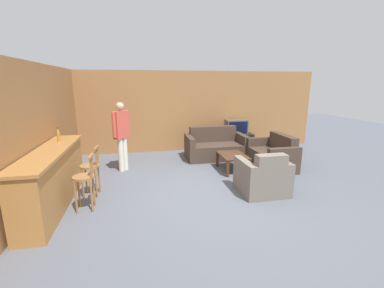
% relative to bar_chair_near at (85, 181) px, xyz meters
% --- Properties ---
extents(ground_plane, '(24.00, 24.00, 0.00)m').
position_rel_bar_chair_near_xyz_m(ground_plane, '(2.31, 0.20, -0.54)').
color(ground_plane, '#565B66').
extents(wall_back, '(9.40, 0.08, 2.60)m').
position_rel_bar_chair_near_xyz_m(wall_back, '(2.31, 3.83, 0.76)').
color(wall_back, '#9E6B3D').
rests_on(wall_back, ground_plane).
extents(wall_left, '(0.08, 8.62, 2.60)m').
position_rel_bar_chair_near_xyz_m(wall_left, '(-0.93, 1.52, 0.76)').
color(wall_left, '#9E6B3D').
rests_on(wall_left, ground_plane).
extents(bar_counter, '(0.55, 2.70, 1.06)m').
position_rel_bar_chair_near_xyz_m(bar_counter, '(-0.59, 0.29, -0.00)').
color(bar_counter, '#A87038').
rests_on(bar_counter, ground_plane).
extents(bar_chair_near, '(0.37, 0.37, 1.00)m').
position_rel_bar_chair_near_xyz_m(bar_chair_near, '(0.00, 0.00, 0.00)').
color(bar_chair_near, '#996638').
rests_on(bar_chair_near, ground_plane).
extents(bar_chair_mid, '(0.39, 0.39, 1.00)m').
position_rel_bar_chair_near_xyz_m(bar_chair_mid, '(-0.00, 0.62, 0.00)').
color(bar_chair_mid, '#996638').
rests_on(bar_chair_mid, ground_plane).
extents(couch_far, '(1.76, 0.92, 0.92)m').
position_rel_bar_chair_near_xyz_m(couch_far, '(3.20, 2.69, -0.21)').
color(couch_far, '#423328').
rests_on(couch_far, ground_plane).
extents(armchair_near, '(0.92, 0.88, 0.90)m').
position_rel_bar_chair_near_xyz_m(armchair_near, '(3.41, 0.03, -0.21)').
color(armchair_near, '#70665B').
rests_on(armchair_near, ground_plane).
extents(loveseat_right, '(0.85, 1.40, 0.88)m').
position_rel_bar_chair_near_xyz_m(loveseat_right, '(4.45, 1.53, -0.22)').
color(loveseat_right, '#423328').
rests_on(loveseat_right, ground_plane).
extents(coffee_table, '(0.63, 0.91, 0.43)m').
position_rel_bar_chair_near_xyz_m(coffee_table, '(3.29, 1.46, -0.17)').
color(coffee_table, '#472D1E').
rests_on(coffee_table, ground_plane).
extents(tv_unit, '(1.13, 0.53, 0.55)m').
position_rel_bar_chair_near_xyz_m(tv_unit, '(4.14, 3.47, -0.26)').
color(tv_unit, black).
rests_on(tv_unit, ground_plane).
extents(tv, '(0.70, 0.41, 0.47)m').
position_rel_bar_chair_near_xyz_m(tv, '(4.14, 3.47, 0.25)').
color(tv, '#4C4C4C').
rests_on(tv, tv_unit).
extents(bottle, '(0.06, 0.06, 0.29)m').
position_rel_bar_chair_near_xyz_m(bottle, '(-0.62, 0.98, 0.65)').
color(bottle, '#B27A23').
rests_on(bottle, bar_counter).
extents(person_by_window, '(0.41, 0.44, 1.76)m').
position_rel_bar_chair_near_xyz_m(person_by_window, '(0.54, 2.06, 0.46)').
color(person_by_window, silver).
rests_on(person_by_window, ground_plane).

